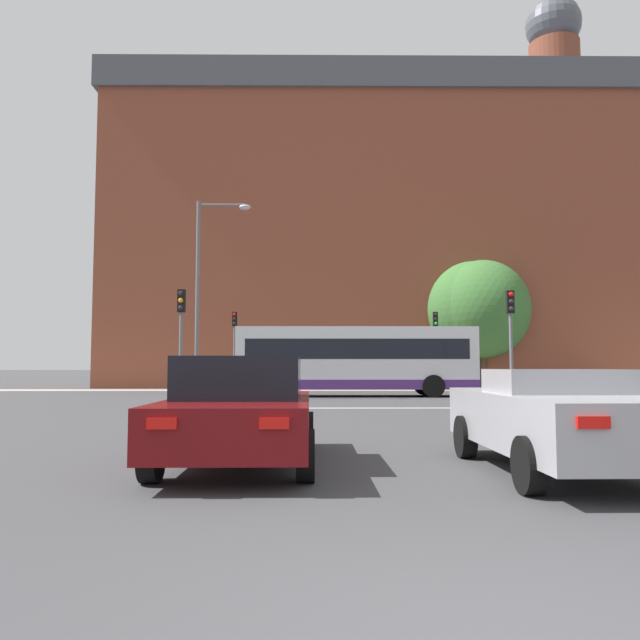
# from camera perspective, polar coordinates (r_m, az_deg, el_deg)

# --- Properties ---
(stop_line_strip) EXTENTS (8.48, 0.30, 0.01)m
(stop_line_strip) POSITION_cam_1_polar(r_m,az_deg,el_deg) (20.82, 2.38, -8.05)
(stop_line_strip) COLOR silver
(stop_line_strip) RESTS_ON ground_plane
(far_pavement) EXTENTS (69.42, 2.50, 0.01)m
(far_pavement) POSITION_cam_1_polar(r_m,az_deg,el_deg) (35.95, 1.17, -6.43)
(far_pavement) COLOR #A09B91
(far_pavement) RESTS_ON ground_plane
(brick_civic_building) EXTENTS (35.36, 13.17, 28.95)m
(brick_civic_building) POSITION_cam_1_polar(r_m,az_deg,el_deg) (45.95, 4.23, 7.64)
(brick_civic_building) COLOR brown
(brick_civic_building) RESTS_ON ground_plane
(car_saloon_left) EXTENTS (2.10, 4.64, 1.53)m
(car_saloon_left) POSITION_cam_1_polar(r_m,az_deg,el_deg) (9.08, -7.18, -8.15)
(car_saloon_left) COLOR #600C0F
(car_saloon_left) RESTS_ON ground_plane
(car_roadster_right) EXTENTS (2.06, 4.48, 1.35)m
(car_roadster_right) POSITION_cam_1_polar(r_m,az_deg,el_deg) (8.88, 21.01, -8.39)
(car_roadster_right) COLOR #9E9EA3
(car_roadster_right) RESTS_ON ground_plane
(bus_crossing_lead) EXTENTS (10.82, 2.65, 3.15)m
(bus_crossing_lead) POSITION_cam_1_polar(r_m,az_deg,el_deg) (28.77, 3.28, -3.62)
(bus_crossing_lead) COLOR silver
(bus_crossing_lead) RESTS_ON ground_plane
(traffic_light_far_right) EXTENTS (0.26, 0.31, 4.42)m
(traffic_light_far_right) POSITION_cam_1_polar(r_m,az_deg,el_deg) (35.53, 10.53, -1.62)
(traffic_light_far_right) COLOR slate
(traffic_light_far_right) RESTS_ON ground_plane
(traffic_light_near_left) EXTENTS (0.26, 0.31, 4.07)m
(traffic_light_near_left) POSITION_cam_1_polar(r_m,az_deg,el_deg) (22.25, -12.60, -0.65)
(traffic_light_near_left) COLOR slate
(traffic_light_near_left) RESTS_ON ground_plane
(traffic_light_near_right) EXTENTS (0.26, 0.31, 4.05)m
(traffic_light_near_right) POSITION_cam_1_polar(r_m,az_deg,el_deg) (22.94, 17.05, -0.69)
(traffic_light_near_right) COLOR slate
(traffic_light_near_right) RESTS_ON ground_plane
(traffic_light_far_left) EXTENTS (0.26, 0.31, 4.42)m
(traffic_light_far_left) POSITION_cam_1_polar(r_m,az_deg,el_deg) (35.27, -7.83, -1.63)
(traffic_light_far_left) COLOR slate
(traffic_light_far_left) RESTS_ON ground_plane
(street_lamp_junction) EXTENTS (2.33, 0.36, 8.48)m
(street_lamp_junction) POSITION_cam_1_polar(r_m,az_deg,el_deg) (27.15, -10.39, 3.71)
(street_lamp_junction) COLOR slate
(street_lamp_junction) RESTS_ON ground_plane
(pedestrian_waiting) EXTENTS (0.40, 0.46, 1.84)m
(pedestrian_waiting) POSITION_cam_1_polar(r_m,az_deg,el_deg) (36.05, 13.02, -4.58)
(pedestrian_waiting) COLOR black
(pedestrian_waiting) RESTS_ON ground_plane
(pedestrian_walking_east) EXTENTS (0.45, 0.34, 1.85)m
(pedestrian_walking_east) POSITION_cam_1_polar(r_m,az_deg,el_deg) (37.59, 11.78, -4.57)
(pedestrian_walking_east) COLOR black
(pedestrian_walking_east) RESTS_ON ground_plane
(pedestrian_walking_west) EXTENTS (0.37, 0.46, 1.76)m
(pedestrian_walking_west) POSITION_cam_1_polar(r_m,az_deg,el_deg) (36.60, 12.71, -4.67)
(pedestrian_walking_west) COLOR #333851
(pedestrian_walking_west) RESTS_ON ground_plane
(tree_by_building) EXTENTS (5.92, 5.92, 7.97)m
(tree_by_building) POSITION_cam_1_polar(r_m,az_deg,el_deg) (40.30, 13.79, 0.85)
(tree_by_building) COLOR #4C3823
(tree_by_building) RESTS_ON ground_plane
(tree_kerbside) EXTENTS (5.81, 5.81, 7.94)m
(tree_kerbside) POSITION_cam_1_polar(r_m,az_deg,el_deg) (39.86, 14.64, 0.96)
(tree_kerbside) COLOR #4C3823
(tree_kerbside) RESTS_ON ground_plane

